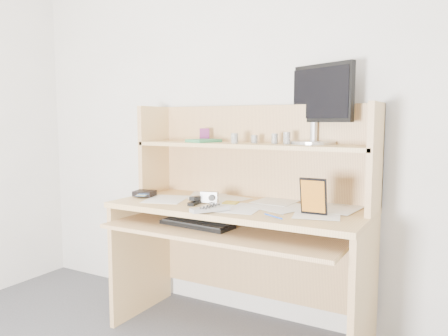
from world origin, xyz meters
The scene contains 19 objects.
back_wall centered at (0.00, 1.80, 1.25)m, with size 3.60×0.04×2.50m, color silver.
desk centered at (0.00, 1.56, 0.69)m, with size 1.40×0.70×1.30m.
paper_clutter centered at (0.00, 1.48, 0.75)m, with size 1.32×0.54×0.01m, color silver.
keyboard centered at (-0.16, 1.31, 0.66)m, with size 0.42×0.18×0.03m.
tv_remote centered at (-0.04, 1.24, 0.77)m, with size 0.06×0.21×0.02m, color #999894.
flip_phone centered at (-0.06, 1.34, 0.77)m, with size 0.05×0.10×0.02m, color #B4B3B6.
stapler centered at (-0.21, 1.38, 0.78)m, with size 0.04×0.13×0.04m, color black.
wallet centered at (-0.62, 1.44, 0.77)m, with size 0.12×0.10×0.03m, color black.
sticky_note_pad centered at (-0.05, 1.49, 0.76)m, with size 0.08×0.08×0.01m, color #EEF540.
digital_camera centered at (-0.16, 1.45, 0.79)m, with size 0.10×0.04×0.06m, color #B5B5B7.
game_case centered at (0.44, 1.41, 0.85)m, with size 0.13×0.01×0.18m, color black.
blue_pen centered at (0.30, 1.27, 0.76)m, with size 0.01×0.01×0.13m, color #1843B8.
card_box centered at (-0.34, 1.69, 1.12)m, with size 0.06×0.02×0.08m, color maroon.
shelf_book centered at (-0.30, 1.61, 1.09)m, with size 0.13×0.18×0.02m, color #378B5E.
chip_stack_a centered at (-0.08, 1.58, 1.11)m, with size 0.04×0.04×0.06m, color black.
chip_stack_b centered at (0.14, 1.65, 1.11)m, with size 0.04×0.04×0.06m, color silver.
chip_stack_c centered at (0.01, 1.66, 1.10)m, with size 0.04×0.04×0.05m, color black.
chip_stack_d centered at (0.21, 1.64, 1.11)m, with size 0.04×0.04×0.07m, color white.
monitor centered at (0.33, 1.75, 1.31)m, with size 0.47×0.27×0.43m.
Camera 1 is at (1.08, -0.61, 1.21)m, focal length 35.00 mm.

